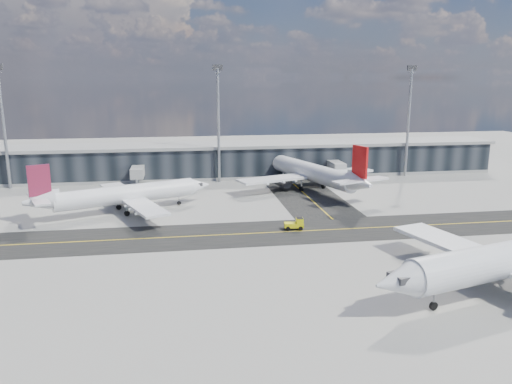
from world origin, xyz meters
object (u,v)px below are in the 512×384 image
at_px(airliner_redtail, 312,172).
at_px(service_van, 286,180).
at_px(airliner_af, 124,195).
at_px(baggage_tug, 296,224).

height_order(airliner_redtail, service_van, airliner_redtail).
height_order(airliner_af, service_van, airliner_af).
bearing_deg(airliner_af, service_van, 99.43).
bearing_deg(airliner_redtail, airliner_af, -179.70).
bearing_deg(service_van, baggage_tug, -132.97).
xyz_separation_m(airliner_af, service_van, (37.17, 22.81, -2.79)).
xyz_separation_m(airliner_redtail, baggage_tug, (-11.06, -30.45, -3.08)).
height_order(airliner_af, airliner_redtail, airliner_redtail).
height_order(airliner_af, baggage_tug, airliner_af).
bearing_deg(baggage_tug, service_van, 176.62).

